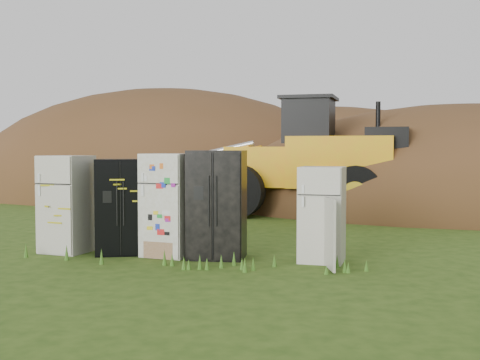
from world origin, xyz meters
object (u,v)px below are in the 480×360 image
(fridge_dark_mid, at_px, (217,204))
(fridge_black_side, at_px, (122,206))
(fridge_leftmost, at_px, (67,204))
(fridge_open_door, at_px, (322,214))
(fridge_sticker, at_px, (169,205))
(wheel_loader, at_px, (280,156))

(fridge_dark_mid, bearing_deg, fridge_black_side, 174.08)
(fridge_leftmost, relative_size, fridge_open_door, 1.11)
(fridge_leftmost, relative_size, fridge_sticker, 0.98)
(fridge_dark_mid, bearing_deg, fridge_sticker, 173.35)
(wheel_loader, bearing_deg, fridge_dark_mid, -86.94)
(fridge_sticker, xyz_separation_m, fridge_open_door, (2.85, 0.00, -0.11))
(fridge_leftmost, height_order, fridge_sticker, fridge_sticker)
(fridge_open_door, bearing_deg, fridge_black_side, -175.96)
(fridge_sticker, distance_m, fridge_open_door, 2.85)
(fridge_leftmost, distance_m, fridge_black_side, 1.11)
(fridge_leftmost, distance_m, fridge_dark_mid, 2.99)
(fridge_black_side, distance_m, fridge_dark_mid, 1.89)
(fridge_black_side, height_order, fridge_dark_mid, fridge_dark_mid)
(fridge_leftmost, height_order, wheel_loader, wheel_loader)
(fridge_black_side, relative_size, fridge_dark_mid, 0.92)
(fridge_black_side, xyz_separation_m, fridge_dark_mid, (1.88, -0.03, 0.08))
(fridge_sticker, relative_size, fridge_open_door, 1.13)
(fridge_open_door, distance_m, wheel_loader, 7.66)
(fridge_leftmost, distance_m, fridge_open_door, 4.90)
(wheel_loader, bearing_deg, fridge_sticker, -94.20)
(fridge_open_door, bearing_deg, wheel_loader, 108.47)
(fridge_black_side, distance_m, fridge_sticker, 0.95)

